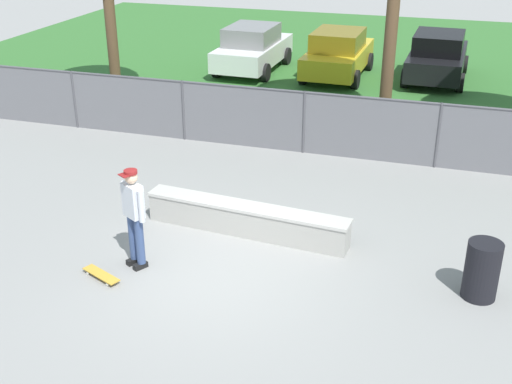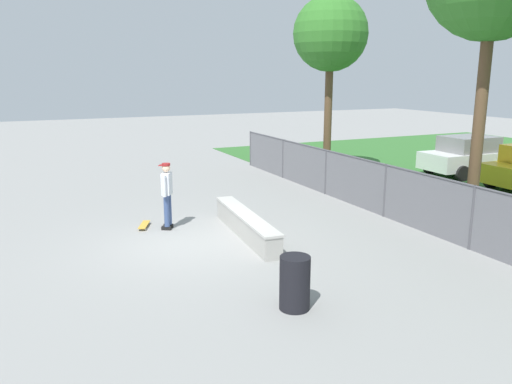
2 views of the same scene
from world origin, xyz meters
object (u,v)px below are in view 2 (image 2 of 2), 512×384
Objects in this scene: skateboarder at (167,192)px; trash_bin at (295,283)px; tree_near_left at (331,35)px; car_white at (470,156)px; skateboard at (144,225)px; concrete_ledge at (246,225)px.

skateboarder is 1.84× the size of trash_bin.
tree_near_left is 7.76m from car_white.
tree_near_left is at bearing -115.63° from car_white.
tree_near_left is at bearing 144.87° from trash_bin.
trash_bin reaches higher than skateboard.
car_white is at bearing 99.06° from skateboarder.
skateboarder reaches higher than car_white.
skateboarder reaches higher than concrete_ledge.
concrete_ledge is at bearing 50.56° from skateboard.
skateboarder is 0.25× the size of tree_near_left.
concrete_ledge is 0.56× the size of tree_near_left.
skateboarder is 1.19m from skateboard.
skateboarder is 10.59m from tree_near_left.
trash_bin is at bearing -12.21° from concrete_ledge.
tree_near_left is at bearing 120.24° from skateboarder.
tree_near_left reaches higher than car_white.
tree_near_left reaches higher than skateboard.
skateboarder is at bearing -80.94° from car_white.
skateboard is (-0.41, -0.58, -0.96)m from skateboarder.
concrete_ledge is 0.97× the size of car_white.
tree_near_left reaches higher than concrete_ledge.
concrete_ledge is at bearing -73.03° from car_white.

